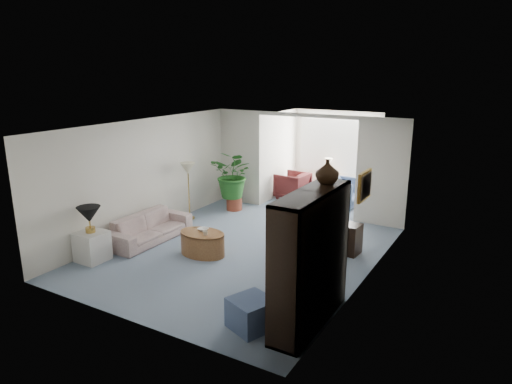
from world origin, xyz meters
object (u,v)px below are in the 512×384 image
Objects in this scene: plant_pot at (234,204)px; sunroom_table at (328,186)px; ottoman at (251,313)px; sunroom_chair_blue at (344,192)px; table_lamp at (89,214)px; coffee_table at (202,243)px; coffee_bowl at (203,229)px; side_table_dark at (347,238)px; end_table at (92,246)px; sunroom_chair_maroon at (292,186)px; coffee_cup at (205,233)px; wingback_chair at (308,230)px; entertainment_cabinet at (311,259)px; floor_lamp at (188,168)px; framed_picture at (365,186)px; cabinet_urn at (327,172)px; sofa at (150,228)px.

plant_pot is 2.93m from sunroom_table.
ottoman is 6.39m from sunroom_chair_blue.
coffee_table is at bearing 38.78° from table_lamp.
coffee_bowl is 2.95m from ottoman.
side_table_dark reaches higher than coffee_table.
end_table is 5.98m from sunroom_chair_maroon.
wingback_chair is at bearing 39.36° from coffee_cup.
floor_lamp is at bearing 146.95° from entertainment_cabinet.
sunroom_chair_maroon is at bearing 131.30° from side_table_dark.
wingback_chair is at bearing 148.29° from framed_picture.
floor_lamp reaches higher than table_lamp.
coffee_table is at bearing 156.06° from entertainment_cabinet.
coffee_bowl is 0.36× the size of ottoman.
cabinet_urn is at bearing 7.01° from table_lamp.
cabinet_urn is at bearing -42.38° from plant_pot.
entertainment_cabinet is at bearing -23.94° from coffee_table.
framed_picture is at bearing -151.97° from sunroom_chair_blue.
cabinet_urn is (1.10, -1.94, 1.68)m from wingback_chair.
table_lamp is 0.46× the size of coffee_table.
cabinet_urn is at bearing 58.76° from ottoman.
cabinet_urn is 5.77m from sunroom_chair_blue.
wingback_chair reaches higher than sofa.
entertainment_cabinet reaches higher than sunroom_chair_maroon.
sunroom_chair_maroon is 1.06m from sunroom_table.
table_lamp is at bearing -107.98° from sunroom_table.
framed_picture is 5.24× the size of coffee_cup.
floor_lamp is 0.59× the size of side_table_dark.
coffee_table is (-3.05, -0.36, -1.47)m from framed_picture.
sofa reaches higher than plant_pot.
sunroom_table is at bearing 84.45° from coffee_table.
framed_picture is 5.70m from sunroom_table.
plant_pot is at bearing -45.41° from wingback_chair.
cabinet_urn is at bearing 104.20° from wingback_chair.
coffee_bowl is at bearing -87.45° from sofa.
cabinet_urn is at bearing -79.79° from side_table_dark.
sofa is 4.40× the size of table_lamp.
framed_picture is 0.85× the size of sunroom_table.
wingback_chair is 3.36m from sunroom_chair_blue.
plant_pot is at bearing 149.44° from framed_picture.
cabinet_urn is at bearing -14.95° from coffee_table.
wingback_chair is at bearing 114.32° from entertainment_cabinet.
framed_picture is 1.14× the size of table_lamp.
table_lamp is 4.64m from cabinet_urn.
table_lamp reaches higher than sunroom_table.
cabinet_urn is (2.82, -0.75, 1.90)m from coffee_table.
cabinet_urn is at bearing -28.26° from floor_lamp.
framed_picture is 0.88× the size of end_table.
coffee_bowl is at bearing 116.57° from coffee_table.
entertainment_cabinet is 3.32× the size of sunroom_table.
ottoman is 7.26m from sunroom_table.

